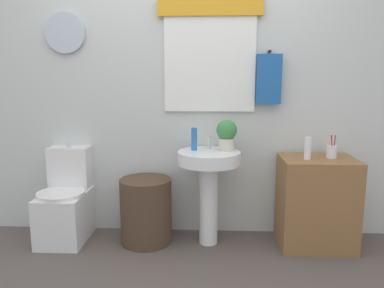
% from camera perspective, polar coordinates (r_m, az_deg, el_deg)
% --- Properties ---
extents(back_wall, '(4.40, 0.18, 2.60)m').
position_cam_1_polar(back_wall, '(3.22, -1.07, 9.35)').
color(back_wall, silver).
rests_on(back_wall, ground_plane).
extents(toilet, '(0.38, 0.51, 0.78)m').
position_cam_1_polar(toilet, '(3.36, -18.56, -8.69)').
color(toilet, white).
rests_on(toilet, ground_plane).
extents(laundry_hamper, '(0.42, 0.42, 0.54)m').
position_cam_1_polar(laundry_hamper, '(3.16, -6.99, -10.00)').
color(laundry_hamper, '#4C3828').
rests_on(laundry_hamper, ground_plane).
extents(pedestal_sink, '(0.50, 0.50, 0.77)m').
position_cam_1_polar(pedestal_sink, '(3.02, 2.57, -4.76)').
color(pedestal_sink, white).
rests_on(pedestal_sink, ground_plane).
extents(faucet, '(0.03, 0.03, 0.10)m').
position_cam_1_polar(faucet, '(3.09, 2.61, 0.20)').
color(faucet, silver).
rests_on(faucet, pedestal_sink).
extents(wooden_cabinet, '(0.58, 0.44, 0.72)m').
position_cam_1_polar(wooden_cabinet, '(3.20, 18.33, -8.41)').
color(wooden_cabinet, olive).
rests_on(wooden_cabinet, ground_plane).
extents(soap_bottle, '(0.05, 0.05, 0.18)m').
position_cam_1_polar(soap_bottle, '(3.01, 0.33, 0.75)').
color(soap_bottle, '#2D6BB7').
rests_on(soap_bottle, pedestal_sink).
extents(potted_plant, '(0.17, 0.17, 0.25)m').
position_cam_1_polar(potted_plant, '(3.02, 5.28, 1.57)').
color(potted_plant, beige).
rests_on(potted_plant, pedestal_sink).
extents(lotion_bottle, '(0.05, 0.05, 0.17)m').
position_cam_1_polar(lotion_bottle, '(3.03, 17.16, -0.63)').
color(lotion_bottle, white).
rests_on(lotion_bottle, wooden_cabinet).
extents(toothbrush_cup, '(0.08, 0.08, 0.19)m').
position_cam_1_polar(toothbrush_cup, '(3.14, 20.43, -1.04)').
color(toothbrush_cup, silver).
rests_on(toothbrush_cup, wooden_cabinet).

